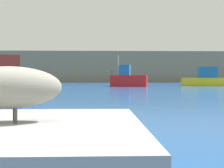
{
  "coord_description": "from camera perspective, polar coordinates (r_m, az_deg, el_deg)",
  "views": [
    {
      "loc": [
        1.23,
        -2.52,
        1.17
      ],
      "look_at": [
        1.87,
        15.42,
        0.8
      ],
      "focal_mm": 51.19,
      "sensor_mm": 36.0,
      "label": 1
    }
  ],
  "objects": [
    {
      "name": "pelican",
      "position": [
        3.05,
        -18.19,
        -0.28
      ],
      "size": [
        1.27,
        0.72,
        0.87
      ],
      "rotation": [
        0.0,
        0.0,
        -2.81
      ],
      "color": "gray",
      "rests_on": "pier_dock"
    },
    {
      "name": "hillside_backdrop",
      "position": [
        84.03,
        -2.88,
        2.93
      ],
      "size": [
        140.0,
        16.67,
        7.48
      ],
      "primitive_type": "cube",
      "color": "#7F755B",
      "rests_on": "ground"
    },
    {
      "name": "fishing_boat_yellow",
      "position": [
        45.73,
        16.88,
        0.8
      ],
      "size": [
        7.59,
        3.36,
        5.23
      ],
      "rotation": [
        0.0,
        0.0,
        -0.15
      ],
      "color": "yellow",
      "rests_on": "ground"
    },
    {
      "name": "fishing_boat_red",
      "position": [
        41.14,
        2.9,
        0.91
      ],
      "size": [
        4.9,
        2.69,
        4.08
      ],
      "rotation": [
        0.0,
        0.0,
        2.88
      ],
      "color": "red",
      "rests_on": "ground"
    },
    {
      "name": "fishing_boat_teal",
      "position": [
        39.37,
        -18.92,
        0.88
      ],
      "size": [
        6.25,
        2.36,
        4.48
      ],
      "rotation": [
        0.0,
        0.0,
        3.02
      ],
      "color": "teal",
      "rests_on": "ground"
    },
    {
      "name": "pier_dock",
      "position": [
        3.15,
        -17.78,
        -13.46
      ],
      "size": [
        2.41,
        2.53,
        0.76
      ],
      "primitive_type": "cube",
      "color": "gray",
      "rests_on": "ground"
    }
  ]
}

